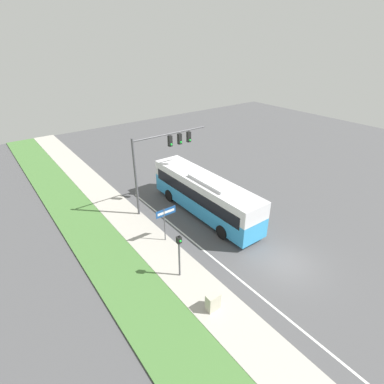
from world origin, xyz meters
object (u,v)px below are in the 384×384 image
(utility_cabinet, at_px, (213,302))
(street_sign, at_px, (165,217))
(signal_gantry, at_px, (160,154))
(pedestrian_signal, at_px, (179,250))
(bus, at_px, (205,193))

(utility_cabinet, bearing_deg, street_sign, 78.85)
(signal_gantry, xyz_separation_m, pedestrian_signal, (-3.83, -8.19, -2.91))
(signal_gantry, bearing_deg, utility_cabinet, -108.60)
(bus, relative_size, pedestrian_signal, 3.78)
(bus, relative_size, street_sign, 4.15)
(pedestrian_signal, relative_size, street_sign, 1.10)
(bus, height_order, pedestrian_signal, bus)
(street_sign, xyz_separation_m, utility_cabinet, (-1.38, -6.98, -1.46))
(signal_gantry, relative_size, pedestrian_signal, 2.28)
(pedestrian_signal, xyz_separation_m, street_sign, (1.35, 3.70, -0.03))
(street_sign, distance_m, utility_cabinet, 7.26)
(signal_gantry, xyz_separation_m, utility_cabinet, (-3.86, -11.47, -4.40))
(bus, relative_size, signal_gantry, 1.66)
(pedestrian_signal, bearing_deg, signal_gantry, 64.93)
(bus, bearing_deg, signal_gantry, 126.25)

